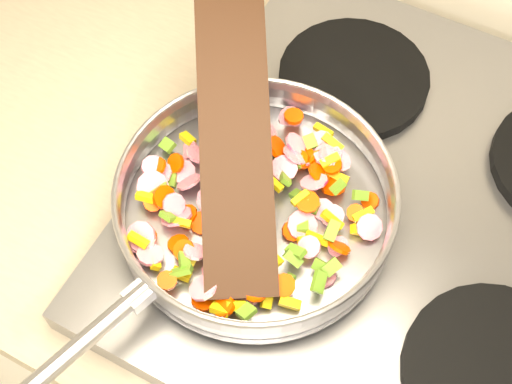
% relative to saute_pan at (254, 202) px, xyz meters
% --- Properties ---
extents(cooktop, '(0.60, 0.60, 0.04)m').
position_rel_saute_pan_xyz_m(cooktop, '(0.16, 0.10, -0.07)').
color(cooktop, '#939399').
rests_on(cooktop, counter_top).
extents(grate_fl, '(0.19, 0.19, 0.02)m').
position_rel_saute_pan_xyz_m(grate_fl, '(0.02, -0.04, -0.04)').
color(grate_fl, black).
rests_on(grate_fl, cooktop).
extents(grate_fr, '(0.19, 0.19, 0.02)m').
position_rel_saute_pan_xyz_m(grate_fr, '(0.30, -0.04, -0.04)').
color(grate_fr, black).
rests_on(grate_fr, cooktop).
extents(grate_bl, '(0.19, 0.19, 0.02)m').
position_rel_saute_pan_xyz_m(grate_bl, '(0.02, 0.24, -0.04)').
color(grate_bl, black).
rests_on(grate_bl, cooktop).
extents(saute_pan, '(0.34, 0.50, 0.05)m').
position_rel_saute_pan_xyz_m(saute_pan, '(0.00, 0.00, 0.00)').
color(saute_pan, '#9E9EA5').
rests_on(saute_pan, grate_fl).
extents(vegetable_heap, '(0.28, 0.28, 0.05)m').
position_rel_saute_pan_xyz_m(vegetable_heap, '(-0.01, 0.00, -0.01)').
color(vegetable_heap, '#FC3E00').
rests_on(vegetable_heap, saute_pan).
extents(wooden_spatula, '(0.23, 0.31, 0.13)m').
position_rel_saute_pan_xyz_m(wooden_spatula, '(-0.04, 0.03, 0.05)').
color(wooden_spatula, black).
rests_on(wooden_spatula, saute_pan).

